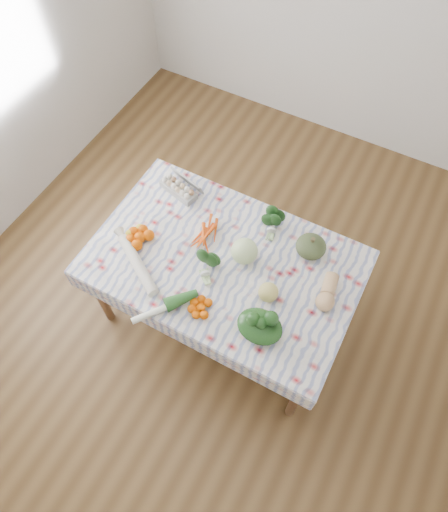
# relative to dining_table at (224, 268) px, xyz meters

# --- Properties ---
(ground) EXTENTS (4.50, 4.50, 0.00)m
(ground) POSITION_rel_dining_table_xyz_m (0.00, 0.00, -0.68)
(ground) COLOR #52381C
(ground) RESTS_ON ground
(dining_table) EXTENTS (1.60, 1.00, 0.75)m
(dining_table) POSITION_rel_dining_table_xyz_m (0.00, 0.00, 0.00)
(dining_table) COLOR brown
(dining_table) RESTS_ON ground
(tablecloth) EXTENTS (1.66, 1.06, 0.01)m
(tablecloth) POSITION_rel_dining_table_xyz_m (0.00, 0.00, 0.08)
(tablecloth) COLOR white
(tablecloth) RESTS_ON dining_table
(egg_carton) EXTENTS (0.29, 0.17, 0.07)m
(egg_carton) POSITION_rel_dining_table_xyz_m (-0.53, 0.33, 0.12)
(egg_carton) COLOR #A8A8A4
(egg_carton) RESTS_ON tablecloth
(carrot_bunch) EXTENTS (0.25, 0.24, 0.04)m
(carrot_bunch) POSITION_rel_dining_table_xyz_m (-0.20, 0.11, 0.10)
(carrot_bunch) COLOR #E8520E
(carrot_bunch) RESTS_ON tablecloth
(kale_bunch) EXTENTS (0.19, 0.18, 0.14)m
(kale_bunch) POSITION_rel_dining_table_xyz_m (0.15, 0.37, 0.15)
(kale_bunch) COLOR #163B13
(kale_bunch) RESTS_ON tablecloth
(kabocha_squash) EXTENTS (0.24, 0.24, 0.12)m
(kabocha_squash) POSITION_rel_dining_table_xyz_m (0.44, 0.31, 0.15)
(kabocha_squash) COLOR #3B4927
(kabocha_squash) RESTS_ON tablecloth
(cabbage) EXTENTS (0.17, 0.17, 0.16)m
(cabbage) POSITION_rel_dining_table_xyz_m (0.10, 0.08, 0.17)
(cabbage) COLOR #C1DE95
(cabbage) RESTS_ON tablecloth
(butternut_squash) EXTENTS (0.14, 0.25, 0.11)m
(butternut_squash) POSITION_rel_dining_table_xyz_m (0.65, 0.07, 0.14)
(butternut_squash) COLOR tan
(butternut_squash) RESTS_ON tablecloth
(orange_cluster) EXTENTS (0.28, 0.28, 0.08)m
(orange_cluster) POSITION_rel_dining_table_xyz_m (-0.54, -0.12, 0.12)
(orange_cluster) COLOR #D95000
(orange_cluster) RESTS_ON tablecloth
(broccoli) EXTENTS (0.21, 0.21, 0.11)m
(broccoli) POSITION_rel_dining_table_xyz_m (-0.08, -0.12, 0.14)
(broccoli) COLOR #1E461A
(broccoli) RESTS_ON tablecloth
(mandarin_cluster) EXTENTS (0.21, 0.21, 0.05)m
(mandarin_cluster) POSITION_rel_dining_table_xyz_m (0.04, -0.35, 0.11)
(mandarin_cluster) COLOR #DE5501
(mandarin_cluster) RESTS_ON tablecloth
(grapefruit) EXTENTS (0.15, 0.15, 0.12)m
(grapefruit) POSITION_rel_dining_table_xyz_m (0.35, -0.10, 0.14)
(grapefruit) COLOR #C9BB5F
(grapefruit) RESTS_ON tablecloth
(spinach_bag) EXTENTS (0.32, 0.28, 0.12)m
(spinach_bag) POSITION_rel_dining_table_xyz_m (0.39, -0.31, 0.14)
(spinach_bag) COLOR #153612
(spinach_bag) RESTS_ON tablecloth
(daikon) EXTENTS (0.44, 0.31, 0.07)m
(daikon) POSITION_rel_dining_table_xyz_m (-0.44, -0.29, 0.12)
(daikon) COLOR silver
(daikon) RESTS_ON tablecloth
(leek) EXTENTS (0.27, 0.34, 0.04)m
(leek) POSITION_rel_dining_table_xyz_m (-0.15, -0.46, 0.11)
(leek) COLOR white
(leek) RESTS_ON tablecloth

